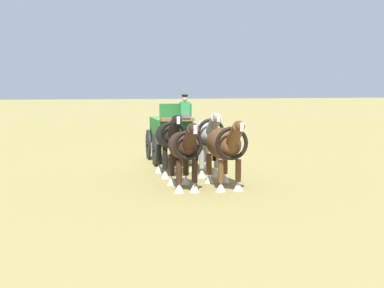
{
  "coord_description": "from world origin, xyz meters",
  "views": [
    {
      "loc": [
        22.68,
        -4.26,
        3.19
      ],
      "look_at": [
        4.36,
        -0.07,
        1.2
      ],
      "focal_mm": 51.71,
      "sensor_mm": 36.0,
      "label": 1
    }
  ],
  "objects_px": {
    "draft_horse_rear_off": "(169,137)",
    "draft_horse_lead_near": "(224,145)",
    "show_wagon": "(171,133)",
    "draft_horse_rear_near": "(205,135)",
    "draft_horse_lead_off": "(184,148)"
  },
  "relations": [
    {
      "from": "draft_horse_lead_off",
      "to": "draft_horse_lead_near",
      "type": "bearing_deg",
      "value": 89.98
    },
    {
      "from": "draft_horse_rear_off",
      "to": "draft_horse_lead_off",
      "type": "xyz_separation_m",
      "value": [
        2.61,
        -0.05,
        -0.08
      ]
    },
    {
      "from": "draft_horse_rear_near",
      "to": "draft_horse_rear_off",
      "type": "xyz_separation_m",
      "value": [
        -0.02,
        -1.3,
        -0.06
      ]
    },
    {
      "from": "show_wagon",
      "to": "draft_horse_lead_near",
      "type": "distance_m",
      "value": 6.09
    },
    {
      "from": "draft_horse_rear_off",
      "to": "draft_horse_lead_near",
      "type": "xyz_separation_m",
      "value": [
        2.61,
        1.25,
        -0.03
      ]
    },
    {
      "from": "draft_horse_rear_near",
      "to": "draft_horse_lead_off",
      "type": "bearing_deg",
      "value": -27.43
    },
    {
      "from": "draft_horse_lead_near",
      "to": "draft_horse_rear_near",
      "type": "bearing_deg",
      "value": 178.96
    },
    {
      "from": "draft_horse_lead_off",
      "to": "show_wagon",
      "type": "bearing_deg",
      "value": 172.81
    },
    {
      "from": "show_wagon",
      "to": "draft_horse_lead_off",
      "type": "bearing_deg",
      "value": -7.19
    },
    {
      "from": "draft_horse_rear_off",
      "to": "show_wagon",
      "type": "bearing_deg",
      "value": 168.27
    },
    {
      "from": "draft_horse_lead_near",
      "to": "show_wagon",
      "type": "bearing_deg",
      "value": -174.96
    },
    {
      "from": "show_wagon",
      "to": "draft_horse_rear_near",
      "type": "height_order",
      "value": "show_wagon"
    },
    {
      "from": "draft_horse_rear_near",
      "to": "draft_horse_lead_off",
      "type": "xyz_separation_m",
      "value": [
        2.6,
        -1.35,
        -0.14
      ]
    },
    {
      "from": "draft_horse_rear_near",
      "to": "draft_horse_lead_near",
      "type": "height_order",
      "value": "draft_horse_rear_near"
    },
    {
      "from": "show_wagon",
      "to": "draft_horse_rear_near",
      "type": "xyz_separation_m",
      "value": [
        3.47,
        0.58,
        0.2
      ]
    }
  ]
}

